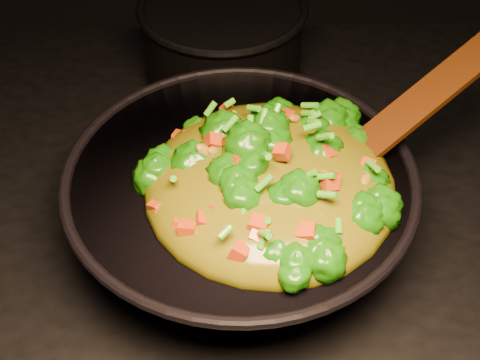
{
  "coord_description": "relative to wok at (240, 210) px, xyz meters",
  "views": [
    {
      "loc": [
        -0.05,
        -0.51,
        1.52
      ],
      "look_at": [
        -0.04,
        0.03,
        0.98
      ],
      "focal_mm": 55.0,
      "sensor_mm": 36.0,
      "label": 1
    }
  ],
  "objects": [
    {
      "name": "wok",
      "position": [
        0.0,
        0.0,
        0.0
      ],
      "size": [
        0.43,
        0.43,
        0.1
      ],
      "primitive_type": null,
      "rotation": [
        0.0,
        0.0,
        -0.26
      ],
      "color": "black",
      "rests_on": "stovetop"
    },
    {
      "name": "stir_fry",
      "position": [
        0.03,
        -0.02,
        0.09
      ],
      "size": [
        0.29,
        0.29,
        0.09
      ],
      "primitive_type": null,
      "rotation": [
        0.0,
        0.0,
        -0.19
      ],
      "color": "#196106",
      "rests_on": "wok"
    },
    {
      "name": "spatula",
      "position": [
        0.17,
        0.04,
        0.09
      ],
      "size": [
        0.23,
        0.16,
        0.1
      ],
      "primitive_type": "cube",
      "rotation": [
        0.0,
        -0.38,
        0.54
      ],
      "color": "#361203",
      "rests_on": "wok"
    },
    {
      "name": "back_pot",
      "position": [
        -0.01,
        0.3,
        0.01
      ],
      "size": [
        0.25,
        0.25,
        0.12
      ],
      "primitive_type": "cylinder",
      "rotation": [
        0.0,
        0.0,
        0.23
      ],
      "color": "black",
      "rests_on": "stovetop"
    }
  ]
}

